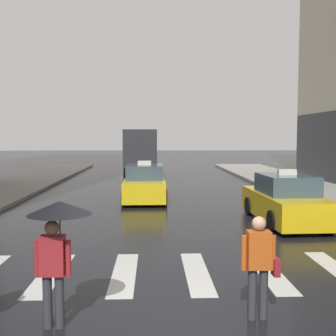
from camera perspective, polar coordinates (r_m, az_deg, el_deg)
The scene contains 6 objects.
crosswalk_markings at distance 9.02m, azimuth -1.03°, elevation -14.30°, with size 11.30×2.80×0.01m.
taxi_lead at distance 14.44m, azimuth 15.96°, elevation -4.42°, with size 2.03×4.59×1.80m.
taxi_second at distance 18.74m, azimuth -3.27°, elevation -2.26°, with size 1.95×4.55×1.80m.
box_truck at distance 29.78m, azimuth -3.85°, elevation 2.38°, with size 2.39×7.58×3.35m.
pedestrian_with_umbrella at distance 6.41m, azimuth -15.11°, elevation -8.20°, with size 0.96×0.96×1.94m.
pedestrian_with_handbag at distance 6.79m, azimuth 12.54°, elevation -12.52°, with size 0.60×0.24×1.65m.
Camera 1 is at (-0.16, -5.55, 2.90)m, focal length 43.96 mm.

